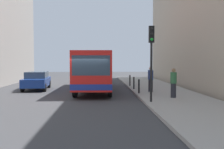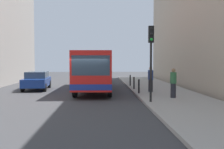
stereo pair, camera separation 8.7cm
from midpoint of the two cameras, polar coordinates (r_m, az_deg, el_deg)
The scene contains 11 objects.
ground_plane at distance 17.28m, azimuth -4.99°, elevation -5.03°, with size 80.00×80.00×0.00m, color #38383A.
sidewalk at distance 17.86m, azimuth 12.65°, elevation -4.59°, with size 4.40×40.00×0.15m, color #9E9991.
bus at distance 21.79m, azimuth -3.44°, elevation 1.19°, with size 2.79×11.08×3.00m.
car_beside_bus at distance 23.17m, azimuth -15.23°, elevation -1.14°, with size 2.11×4.51×1.48m.
car_behind_bus at distance 30.89m, azimuth -4.46°, elevation -0.04°, with size 2.10×4.51×1.48m.
traffic_light at distance 14.97m, azimuth 8.29°, elevation 5.25°, with size 0.28×0.33×4.10m.
bollard_near at distance 18.87m, azimuth 5.74°, elevation -2.45°, with size 0.11×0.11×0.95m, color black.
bollard_mid at distance 21.59m, azimuth 4.71°, elevation -1.76°, with size 0.11×0.11×0.95m, color black.
bollard_far at distance 24.32m, azimuth 3.91°, elevation -1.22°, with size 0.11×0.11×0.95m, color black.
pedestrian_near_signal at distance 16.89m, azimuth 12.77°, elevation -1.73°, with size 0.38×0.38×1.77m.
pedestrian_mid_sidewalk at distance 19.78m, azimuth 8.16°, elevation -0.98°, with size 0.38×0.38×1.79m.
Camera 2 is at (0.83, -17.10, 2.40)m, focal length 43.95 mm.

